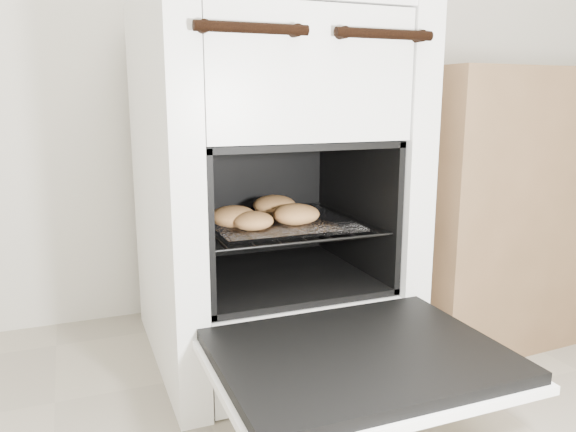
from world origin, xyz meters
The scene contains 6 objects.
stove centered at (-0.08, 1.14, 0.49)m, with size 0.65×0.73×1.00m.
oven_door centered at (-0.08, 0.59, 0.22)m, with size 0.59×0.46×0.04m.
oven_rack centered at (-0.08, 1.07, 0.40)m, with size 0.47×0.46×0.01m.
foil_sheet centered at (-0.08, 1.04, 0.40)m, with size 0.37×0.33×0.01m, color silver.
baked_rolls centered at (-0.10, 1.03, 0.43)m, with size 0.33×0.31×0.05m.
counter centered at (0.71, 1.09, 0.41)m, with size 0.81×0.54×0.81m, color brown.
Camera 1 is at (-0.59, -0.33, 0.74)m, focal length 35.00 mm.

